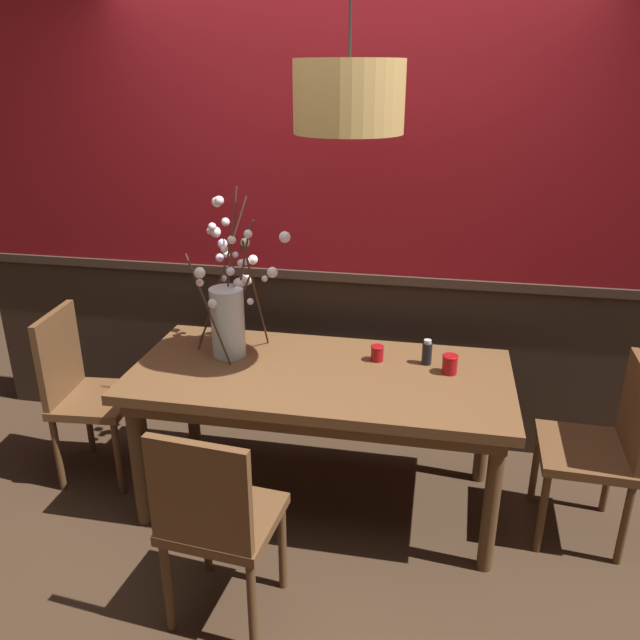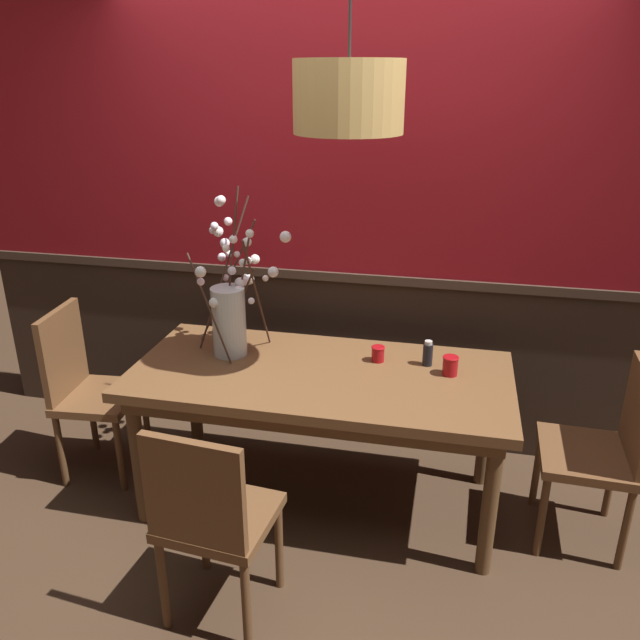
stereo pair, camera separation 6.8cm
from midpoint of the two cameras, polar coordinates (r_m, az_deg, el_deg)
name	(u,v)px [view 2 (the right image)]	position (r m, az deg, el deg)	size (l,w,h in m)	color
ground_plane	(320,499)	(3.46, 0.58, -15.83)	(24.00, 24.00, 0.00)	#422D1E
back_wall	(348,216)	(3.54, 3.10, 9.33)	(4.49, 0.14, 2.72)	#2D2119
dining_table	(320,387)	(3.11, 0.63, -6.06)	(1.83, 0.86, 0.75)	brown
chair_head_west_end	(85,384)	(3.64, -19.92, -5.45)	(0.43, 0.46, 0.95)	brown
chair_near_side_left	(211,515)	(2.56, -9.05, -17.03)	(0.45, 0.44, 0.91)	brown
chair_head_east_end	(605,446)	(3.22, 24.87, -10.24)	(0.43, 0.45, 0.91)	brown
chair_far_side_right	(398,347)	(3.91, 7.51, -2.40)	(0.45, 0.41, 0.95)	brown
vase_with_blossoms	(231,311)	(3.21, -7.48, 0.78)	(0.55, 0.53, 0.85)	silver
candle_holder_nearer_center	(450,366)	(3.08, 12.29, -4.04)	(0.08, 0.08, 0.09)	#9E0F14
candle_holder_nearer_edge	(378,354)	(3.17, 5.86, -3.04)	(0.07, 0.07, 0.08)	#9E0F14
condiment_bottle	(428,354)	(3.15, 10.31, -3.01)	(0.05, 0.05, 0.13)	black
pendant_lamp	(349,97)	(2.71, 3.36, 19.44)	(0.45, 0.45, 0.86)	tan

